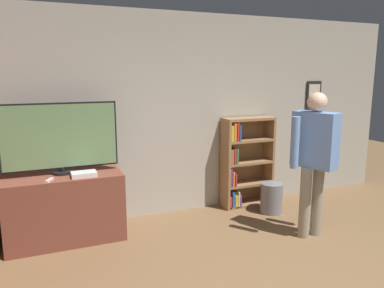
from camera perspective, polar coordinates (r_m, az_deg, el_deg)
wall_back at (r=5.13m, az=-0.99°, el=4.48°), size 6.82×0.09×2.70m
tv_ledge at (r=4.61m, az=-18.77°, el=-9.14°), size 1.29×0.61×0.78m
television at (r=4.45m, az=-19.45°, el=0.95°), size 1.26×0.22×0.81m
game_console at (r=4.35m, az=-16.15°, el=-4.43°), size 0.27×0.18×0.05m
remote_loose at (r=4.28m, az=-20.90°, el=-5.17°), size 0.10×0.14×0.02m
bookshelf at (r=5.45m, az=7.78°, el=-2.84°), size 0.76×0.28×1.29m
person at (r=4.52m, az=18.14°, el=-1.13°), size 0.64×0.54×1.70m
waste_bin at (r=5.35m, az=12.02°, el=-8.04°), size 0.30×0.30×0.42m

